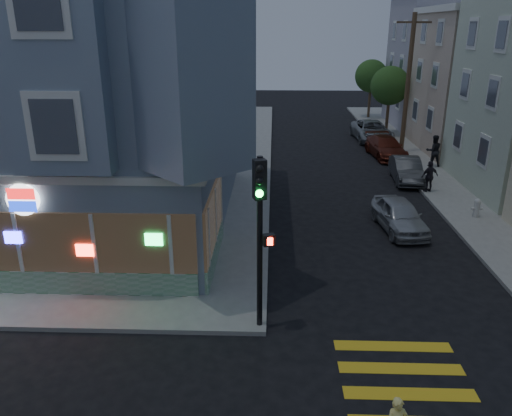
# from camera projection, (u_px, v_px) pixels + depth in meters

# --- Properties ---
(ground) EXTENTS (120.00, 120.00, 0.00)m
(ground) POSITION_uv_depth(u_px,v_px,m) (145.00, 381.00, 12.42)
(ground) COLOR black
(ground) RESTS_ON ground
(sidewalk_nw) EXTENTS (33.00, 42.00, 0.15)m
(sidewalk_nw) POSITION_uv_depth(u_px,v_px,m) (32.00, 153.00, 34.43)
(sidewalk_nw) COLOR gray
(sidewalk_nw) RESTS_ON ground
(corner_building) EXTENTS (14.60, 14.60, 11.40)m
(corner_building) POSITION_uv_depth(u_px,v_px,m) (56.00, 89.00, 20.93)
(corner_building) COLOR gray
(corner_building) RESTS_ON sidewalk_nw
(row_house_d) EXTENTS (12.00, 8.60, 10.50)m
(row_house_d) POSITION_uv_depth(u_px,v_px,m) (469.00, 63.00, 41.85)
(row_house_d) COLOR #958F9E
(row_house_d) RESTS_ON sidewalk_ne
(utility_pole) EXTENTS (2.20, 0.30, 9.00)m
(utility_pole) POSITION_uv_depth(u_px,v_px,m) (408.00, 83.00, 32.91)
(utility_pole) COLOR #4C3826
(utility_pole) RESTS_ON sidewalk_ne
(street_tree_near) EXTENTS (3.00, 3.00, 5.30)m
(street_tree_near) POSITION_uv_depth(u_px,v_px,m) (390.00, 86.00, 38.83)
(street_tree_near) COLOR #4C3826
(street_tree_near) RESTS_ON sidewalk_ne
(street_tree_far) EXTENTS (3.00, 3.00, 5.30)m
(street_tree_far) POSITION_uv_depth(u_px,v_px,m) (371.00, 76.00, 46.34)
(street_tree_far) COLOR #4C3826
(street_tree_far) RESTS_ON sidewalk_ne
(pedestrian_a) EXTENTS (0.99, 0.79, 1.94)m
(pedestrian_a) POSITION_uv_depth(u_px,v_px,m) (434.00, 151.00, 30.59)
(pedestrian_a) COLOR black
(pedestrian_a) RESTS_ON sidewalk_ne
(pedestrian_b) EXTENTS (1.04, 0.69, 1.64)m
(pedestrian_b) POSITION_uv_depth(u_px,v_px,m) (430.00, 176.00, 25.91)
(pedestrian_b) COLOR #27242C
(pedestrian_b) RESTS_ON sidewalk_ne
(parked_car_a) EXTENTS (2.03, 4.11, 1.35)m
(parked_car_a) POSITION_uv_depth(u_px,v_px,m) (399.00, 215.00, 21.41)
(parked_car_a) COLOR #A9ADB1
(parked_car_a) RESTS_ON ground
(parked_car_b) EXTENTS (1.70, 4.18, 1.35)m
(parked_car_b) POSITION_uv_depth(u_px,v_px,m) (406.00, 170.00, 28.17)
(parked_car_b) COLOR #3D3F43
(parked_car_b) RESTS_ON ground
(parked_car_c) EXTENTS (2.40, 4.89, 1.37)m
(parked_car_c) POSITION_uv_depth(u_px,v_px,m) (386.00, 147.00, 33.39)
(parked_car_c) COLOR #5D2115
(parked_car_c) RESTS_ON ground
(parked_car_d) EXTENTS (2.78, 5.55, 1.51)m
(parked_car_d) POSITION_uv_depth(u_px,v_px,m) (372.00, 131.00, 38.25)
(parked_car_d) COLOR #92979B
(parked_car_d) RESTS_ON ground
(traffic_signal) EXTENTS (0.63, 0.56, 5.02)m
(traffic_signal) POSITION_uv_depth(u_px,v_px,m) (260.00, 217.00, 13.24)
(traffic_signal) COLOR black
(traffic_signal) RESTS_ON sidewalk_nw
(fire_hydrant) EXTENTS (0.50, 0.29, 0.87)m
(fire_hydrant) POSITION_uv_depth(u_px,v_px,m) (477.00, 207.00, 22.57)
(fire_hydrant) COLOR silver
(fire_hydrant) RESTS_ON sidewalk_ne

